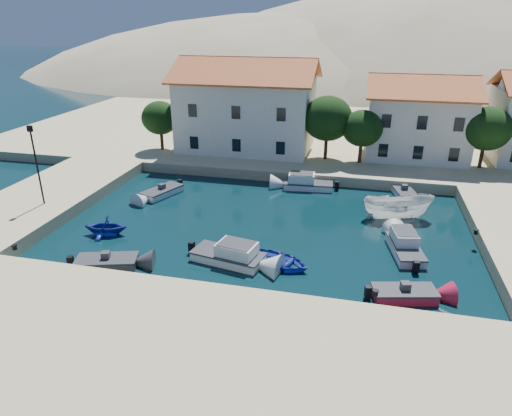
% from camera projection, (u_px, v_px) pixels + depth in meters
% --- Properties ---
extents(ground, '(400.00, 400.00, 0.00)m').
position_uv_depth(ground, '(227.00, 300.00, 25.60)').
color(ground, black).
rests_on(ground, ground).
extents(quay_south, '(52.00, 12.00, 1.00)m').
position_uv_depth(quay_south, '(188.00, 366.00, 20.03)').
color(quay_south, '#C5B286').
rests_on(quay_south, ground).
extents(quay_west, '(8.00, 20.00, 1.00)m').
position_uv_depth(quay_west, '(45.00, 199.00, 38.42)').
color(quay_west, '#C5B286').
rests_on(quay_west, ground).
extents(quay_north, '(80.00, 36.00, 1.00)m').
position_uv_depth(quay_north, '(326.00, 135.00, 59.04)').
color(quay_north, '#C5B286').
rests_on(quay_north, ground).
extents(hills, '(254.00, 176.00, 99.00)m').
position_uv_depth(hills, '(408.00, 149.00, 141.10)').
color(hills, gray).
rests_on(hills, ground).
extents(building_left, '(14.70, 9.45, 9.70)m').
position_uv_depth(building_left, '(247.00, 103.00, 49.67)').
color(building_left, silver).
rests_on(building_left, quay_north).
extents(building_mid, '(10.50, 8.40, 8.30)m').
position_uv_depth(building_mid, '(418.00, 116.00, 47.01)').
color(building_mid, silver).
rests_on(building_mid, quay_north).
extents(trees, '(37.30, 5.30, 6.45)m').
position_uv_depth(trees, '(342.00, 123.00, 45.58)').
color(trees, '#382314').
rests_on(trees, quay_north).
extents(lamppost, '(0.35, 0.25, 6.22)m').
position_uv_depth(lamppost, '(35.00, 158.00, 34.66)').
color(lamppost, black).
rests_on(lamppost, quay_west).
extents(bollards, '(29.36, 9.56, 0.30)m').
position_uv_depth(bollards, '(288.00, 255.00, 28.03)').
color(bollards, black).
rests_on(bollards, ground).
extents(motorboat_grey_sw, '(4.14, 2.72, 1.25)m').
position_uv_depth(motorboat_grey_sw, '(107.00, 263.00, 28.87)').
color(motorboat_grey_sw, '#343539').
rests_on(motorboat_grey_sw, ground).
extents(cabin_cruiser_south, '(4.98, 2.86, 1.60)m').
position_uv_depth(cabin_cruiser_south, '(228.00, 255.00, 29.45)').
color(cabin_cruiser_south, white).
rests_on(cabin_cruiser_south, ground).
extents(rowboat_south, '(4.91, 4.13, 0.87)m').
position_uv_depth(rowboat_south, '(278.00, 265.00, 29.19)').
color(rowboat_south, navy).
rests_on(rowboat_south, ground).
extents(motorboat_red_se, '(3.78, 2.34, 1.25)m').
position_uv_depth(motorboat_red_se, '(404.00, 294.00, 25.59)').
color(motorboat_red_se, maroon).
rests_on(motorboat_red_se, ground).
extents(cabin_cruiser_east, '(2.54, 4.55, 1.60)m').
position_uv_depth(cabin_cruiser_east, '(405.00, 247.00, 30.39)').
color(cabin_cruiser_east, white).
rests_on(cabin_cruiser_east, ground).
extents(boat_east, '(5.78, 3.23, 2.11)m').
position_uv_depth(boat_east, '(396.00, 218.00, 35.89)').
color(boat_east, white).
rests_on(boat_east, ground).
extents(motorboat_white_ne, '(2.29, 3.61, 1.25)m').
position_uv_depth(motorboat_white_ne, '(404.00, 193.00, 40.26)').
color(motorboat_white_ne, white).
rests_on(motorboat_white_ne, ground).
extents(rowboat_west, '(3.52, 3.18, 1.62)m').
position_uv_depth(rowboat_west, '(107.00, 234.00, 33.28)').
color(rowboat_west, navy).
rests_on(rowboat_west, ground).
extents(motorboat_white_west, '(2.99, 4.22, 1.25)m').
position_uv_depth(motorboat_white_west, '(162.00, 192.00, 40.44)').
color(motorboat_white_west, white).
rests_on(motorboat_white_west, ground).
extents(cabin_cruiser_north, '(4.63, 2.29, 1.60)m').
position_uv_depth(cabin_cruiser_north, '(308.00, 184.00, 41.95)').
color(cabin_cruiser_north, white).
rests_on(cabin_cruiser_north, ground).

